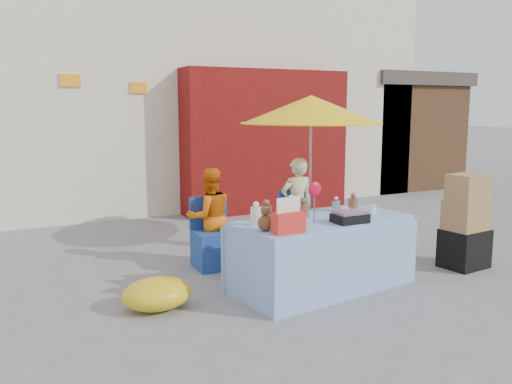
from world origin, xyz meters
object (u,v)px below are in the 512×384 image
market_table (321,253)px  vendor_orange (210,217)px  chair_left (214,247)px  vendor_beige (297,205)px  box_stack (466,225)px  chair_right (302,236)px  umbrella (311,110)px

market_table → vendor_orange: size_ratio=1.74×
chair_left → vendor_beige: bearing=8.8°
vendor_orange → box_stack: vendor_orange is taller
chair_right → vendor_orange: size_ratio=0.71×
box_stack → chair_right: bearing=136.3°
vendor_orange → chair_left: bearing=93.0°
chair_right → box_stack: 2.03m
chair_left → vendor_orange: vendor_orange is taller
chair_left → umbrella: 2.27m
chair_left → box_stack: box_stack is taller
chair_right → market_table: bearing=-110.1°
vendor_orange → umbrella: umbrella is taller
market_table → chair_right: 1.33m
chair_left → chair_right: 1.25m
umbrella → market_table: bearing=-118.3°
vendor_orange → vendor_beige: size_ratio=0.94×
vendor_beige → box_stack: size_ratio=1.11×
chair_right → vendor_beige: 0.41m
market_table → chair_left: (-0.74, 1.22, -0.13)m
vendor_beige → box_stack: bearing=136.4°
vendor_orange → box_stack: 3.11m
vendor_orange → box_stack: bearing=153.3°
market_table → umbrella: (0.81, 1.51, 1.50)m
chair_left → umbrella: bearing=13.1°
chair_right → vendor_beige: size_ratio=0.67×
chair_left → umbrella: size_ratio=0.41×
vendor_orange → umbrella: (1.55, 0.15, 1.29)m
umbrella → box_stack: bearing=-55.3°
chair_right → box_stack: box_stack is taller
vendor_orange → box_stack: size_ratio=1.05×
chair_left → vendor_orange: size_ratio=0.71×
market_table → vendor_orange: vendor_orange is taller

